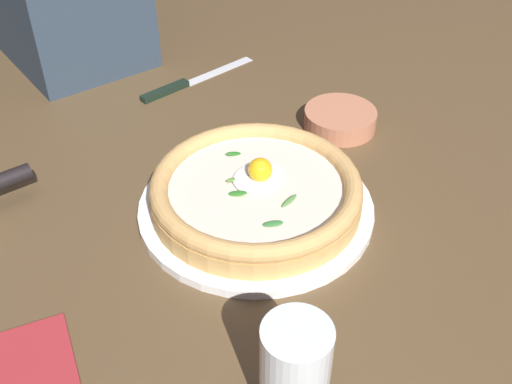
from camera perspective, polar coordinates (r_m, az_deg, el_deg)
The scene contains 7 objects.
ground_plane at distance 0.84m, azimuth -1.07°, elevation -1.26°, with size 2.40×2.40×0.03m, color brown.
pizza_plate at distance 0.80m, azimuth -0.00°, elevation -1.45°, with size 0.30×0.30×0.01m, color white.
pizza at distance 0.78m, azimuth 0.00°, elevation 0.14°, with size 0.27×0.27×0.06m.
side_bowl at distance 0.96m, azimuth 7.80°, elevation 6.70°, with size 0.11×0.11×0.03m, color #BB7353.
table_knife at distance 1.08m, azimuth -6.83°, elevation 9.88°, with size 0.23×0.07×0.01m.
drinking_glass at distance 0.58m, azimuth 3.59°, elevation -16.82°, with size 0.06×0.06×0.11m.
folded_napkin at distance 0.67m, azimuth -20.26°, elevation -15.91°, with size 0.14×0.09×0.01m, color maroon.
Camera 1 is at (-0.51, -0.38, 0.52)m, focal length 43.16 mm.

